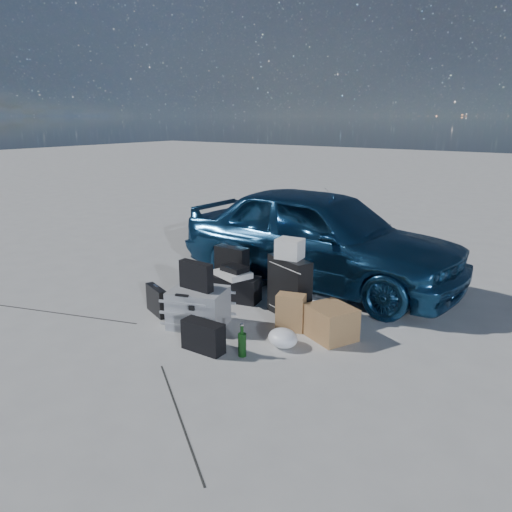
{
  "coord_description": "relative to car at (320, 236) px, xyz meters",
  "views": [
    {
      "loc": [
        3.25,
        -3.52,
        2.15
      ],
      "look_at": [
        0.15,
        0.85,
        0.64
      ],
      "focal_mm": 35.0,
      "sensor_mm": 36.0,
      "label": 1
    }
  ],
  "objects": [
    {
      "name": "car",
      "position": [
        0.0,
        0.0,
        0.0
      ],
      "size": [
        3.79,
        1.61,
        1.28
      ],
      "primitive_type": "imported",
      "rotation": [
        0.0,
        0.0,
        1.54
      ],
      "color": "navy",
      "rests_on": "ground"
    },
    {
      "name": "ground",
      "position": [
        -0.27,
        -2.11,
        -0.64
      ],
      "size": [
        60.0,
        60.0,
        0.0
      ],
      "primitive_type": "plane",
      "color": "#ADADA8",
      "rests_on": "ground"
    },
    {
      "name": "briefcase",
      "position": [
        -0.97,
        -2.0,
        -0.48
      ],
      "size": [
        0.41,
        0.23,
        0.31
      ],
      "primitive_type": "cube",
      "rotation": [
        0.0,
        0.0,
        -0.38
      ],
      "color": "black",
      "rests_on": "ground"
    },
    {
      "name": "messenger_bag",
      "position": [
        0.08,
        -2.39,
        -0.49
      ],
      "size": [
        0.43,
        0.17,
        0.3
      ],
      "primitive_type": "cube",
      "rotation": [
        0.0,
        0.0,
        0.03
      ],
      "color": "black",
      "rests_on": "ground"
    },
    {
      "name": "laptop_bag",
      "position": [
        -0.37,
        -1.98,
        -0.08
      ],
      "size": [
        0.4,
        0.11,
        0.3
      ],
      "primitive_type": "cube",
      "rotation": [
        0.0,
        0.0,
        -0.02
      ],
      "color": "black",
      "rests_on": "pelican_case"
    },
    {
      "name": "cardboard_box",
      "position": [
        0.92,
        -1.43,
        -0.47
      ],
      "size": [
        0.56,
        0.53,
        0.33
      ],
      "primitive_type": "cube",
      "rotation": [
        0.0,
        0.0,
        -0.43
      ],
      "color": "#9C7344",
      "rests_on": "ground"
    },
    {
      "name": "flat_box_black",
      "position": [
        -0.5,
        -1.16,
        -0.24
      ],
      "size": [
        0.32,
        0.25,
        0.06
      ],
      "primitive_type": "cube",
      "rotation": [
        0.0,
        0.0,
        -0.16
      ],
      "color": "black",
      "rests_on": "flat_box_white"
    },
    {
      "name": "pelican_case",
      "position": [
        -0.35,
        -1.98,
        -0.44
      ],
      "size": [
        0.68,
        0.61,
        0.41
      ],
      "primitive_type": "cube",
      "rotation": [
        0.0,
        0.0,
        0.32
      ],
      "color": "gray",
      "rests_on": "ground"
    },
    {
      "name": "kraft_bag",
      "position": [
        0.49,
        -1.5,
        -0.45
      ],
      "size": [
        0.33,
        0.25,
        0.38
      ],
      "primitive_type": "cube",
      "rotation": [
        0.0,
        0.0,
        0.3
      ],
      "color": "#B08A4C",
      "rests_on": "ground"
    },
    {
      "name": "green_bottle",
      "position": [
        0.44,
        -2.27,
        -0.49
      ],
      "size": [
        0.09,
        0.09,
        0.31
      ],
      "primitive_type": "cylinder",
      "rotation": [
        0.0,
        0.0,
        -0.11
      ],
      "color": "black",
      "rests_on": "ground"
    },
    {
      "name": "white_carton",
      "position": [
        0.28,
        -1.2,
        0.14
      ],
      "size": [
        0.29,
        0.25,
        0.22
      ],
      "primitive_type": "cube",
      "rotation": [
        0.0,
        0.0,
        0.12
      ],
      "color": "silver",
      "rests_on": "suitcase_right"
    },
    {
      "name": "suitcase_right",
      "position": [
        0.28,
        -1.19,
        -0.3
      ],
      "size": [
        0.59,
        0.39,
        0.67
      ],
      "primitive_type": "cube",
      "rotation": [
        0.0,
        0.0,
        -0.37
      ],
      "color": "black",
      "rests_on": "ground"
    },
    {
      "name": "duffel_bag",
      "position": [
        -0.51,
        -1.15,
        -0.49
      ],
      "size": [
        0.65,
        0.39,
        0.3
      ],
      "primitive_type": "cube",
      "rotation": [
        0.0,
        0.0,
        0.24
      ],
      "color": "black",
      "rests_on": "ground"
    },
    {
      "name": "flat_box_white",
      "position": [
        -0.52,
        -1.17,
        -0.3
      ],
      "size": [
        0.48,
        0.41,
        0.07
      ],
      "primitive_type": "cube",
      "rotation": [
        0.0,
        0.0,
        -0.31
      ],
      "color": "silver",
      "rests_on": "duffel_bag"
    },
    {
      "name": "plastic_bag",
      "position": [
        0.64,
        -1.88,
        -0.55
      ],
      "size": [
        0.4,
        0.38,
        0.18
      ],
      "primitive_type": "ellipsoid",
      "rotation": [
        0.0,
        0.0,
        -0.42
      ],
      "color": "silver",
      "rests_on": "ground"
    },
    {
      "name": "suitcase_left",
      "position": [
        -0.76,
        -0.89,
        -0.35
      ],
      "size": [
        0.44,
        0.17,
        0.57
      ],
      "primitive_type": "cube",
      "rotation": [
        0.0,
        0.0,
        0.02
      ],
      "color": "black",
      "rests_on": "ground"
    }
  ]
}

